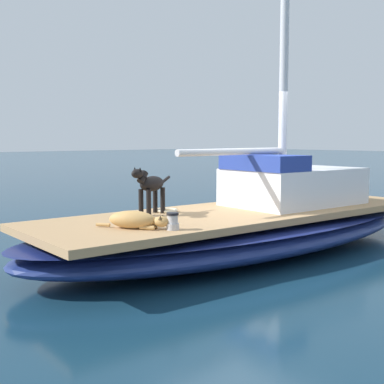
% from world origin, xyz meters
% --- Properties ---
extents(ground_plane, '(120.00, 120.00, 0.00)m').
position_xyz_m(ground_plane, '(0.00, 0.00, 0.00)').
color(ground_plane, '#143347').
extents(sailboat_main, '(2.85, 7.35, 0.66)m').
position_xyz_m(sailboat_main, '(0.00, 0.00, 0.34)').
color(sailboat_main, navy).
rests_on(sailboat_main, ground).
extents(cabin_house, '(1.50, 2.28, 0.84)m').
position_xyz_m(cabin_house, '(0.06, 1.12, 1.01)').
color(cabin_house, silver).
rests_on(cabin_house, sailboat_main).
extents(dog_tan, '(0.83, 0.61, 0.22)m').
position_xyz_m(dog_tan, '(0.27, -2.15, 0.77)').
color(dog_tan, tan).
rests_on(dog_tan, sailboat_main).
extents(dog_black, '(0.41, 0.91, 0.70)m').
position_xyz_m(dog_black, '(-0.54, -1.33, 1.08)').
color(dog_black, black).
rests_on(dog_black, sailboat_main).
extents(deck_winch, '(0.16, 0.16, 0.21)m').
position_xyz_m(deck_winch, '(0.63, -1.85, 0.76)').
color(deck_winch, '#B7B7BC').
rests_on(deck_winch, sailboat_main).
extents(coiled_rope, '(0.32, 0.32, 0.04)m').
position_xyz_m(coiled_rope, '(-0.61, -0.97, 0.68)').
color(coiled_rope, beige).
rests_on(coiled_rope, sailboat_main).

